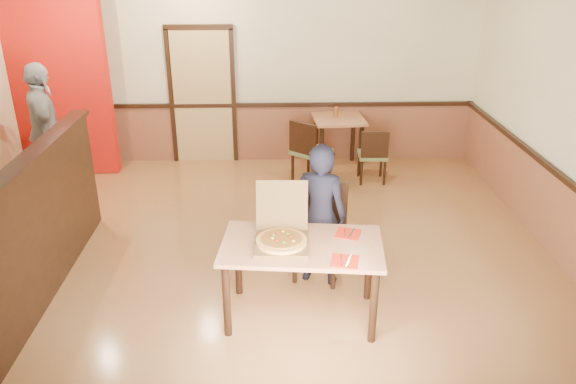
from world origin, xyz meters
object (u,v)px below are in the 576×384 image
object	(u,v)px
main_table	(302,254)
side_chair_right	(373,154)
condiment	(336,112)
side_chair_left	(309,149)
pizza_box	(282,237)
passerby	(46,132)
diner	(320,215)
side_table	(338,129)
diner_chair	(321,226)

from	to	relation	value
main_table	side_chair_right	world-z (taller)	side_chair_right
main_table	condiment	bearing A→B (deg)	85.16
side_chair_left	pizza_box	distance (m)	3.28
side_chair_right	passerby	xyz separation A→B (m)	(-4.53, -0.32, 0.48)
side_chair_right	diner	size ratio (longest dim) A/B	0.55
condiment	main_table	bearing A→B (deg)	-100.61
side_table	diner	size ratio (longest dim) A/B	0.54
side_chair_right	condiment	size ratio (longest dim) A/B	5.23
side_chair_left	side_table	bearing A→B (deg)	-89.29
side_table	pizza_box	distance (m)	3.95
side_table	side_chair_right	bearing A→B (deg)	-53.77
diner_chair	pizza_box	distance (m)	0.92
main_table	diner	distance (m)	0.67
side_chair_left	side_chair_right	size ratio (longest dim) A/B	1.16
side_table	side_chair_left	bearing A→B (deg)	-129.36
diner_chair	passerby	world-z (taller)	passerby
condiment	diner_chair	bearing A→B (deg)	-98.81
diner_chair	side_table	distance (m)	3.12
diner	pizza_box	size ratio (longest dim) A/B	2.61
pizza_box	main_table	bearing A→B (deg)	-4.23
side_chair_left	passerby	size ratio (longest dim) A/B	0.51
main_table	condiment	distance (m)	3.96
passerby	pizza_box	bearing A→B (deg)	-157.11
main_table	diner	bearing A→B (deg)	76.87
main_table	passerby	world-z (taller)	passerby
side_chair_right	diner	xyz separation A→B (m)	(-1.00, -2.62, 0.30)
side_chair_left	side_chair_right	world-z (taller)	side_chair_left
main_table	diner	xyz separation A→B (m)	(0.21, 0.62, 0.09)
main_table	condiment	world-z (taller)	condiment
side_chair_right	condiment	world-z (taller)	condiment
passerby	pizza_box	size ratio (longest dim) A/B	3.21
side_table	passerby	size ratio (longest dim) A/B	0.44
side_table	diner_chair	bearing A→B (deg)	-99.60
passerby	diner	bearing A→B (deg)	-147.36
diner	side_table	bearing A→B (deg)	-81.86
main_table	diner_chair	size ratio (longest dim) A/B	1.52
side_chair_left	pizza_box	world-z (taller)	pizza_box
main_table	pizza_box	size ratio (longest dim) A/B	2.63
diner	passerby	bearing A→B (deg)	-15.20
diner_chair	side_chair_left	bearing A→B (deg)	107.91
side_chair_right	passerby	distance (m)	4.57
side_chair_left	side_table	size ratio (longest dim) A/B	1.17
diner_chair	condiment	size ratio (longest dim) A/B	6.36
side_chair_right	diner	distance (m)	2.82
diner	pizza_box	xyz separation A→B (m)	(-0.40, -0.60, 0.09)
diner_chair	pizza_box	xyz separation A→B (m)	(-0.43, -0.75, 0.29)
diner	pizza_box	world-z (taller)	diner
side_table	passerby	bearing A→B (deg)	-167.11
passerby	side_chair_right	bearing A→B (deg)	-110.25
main_table	side_chair_left	world-z (taller)	side_chair_left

